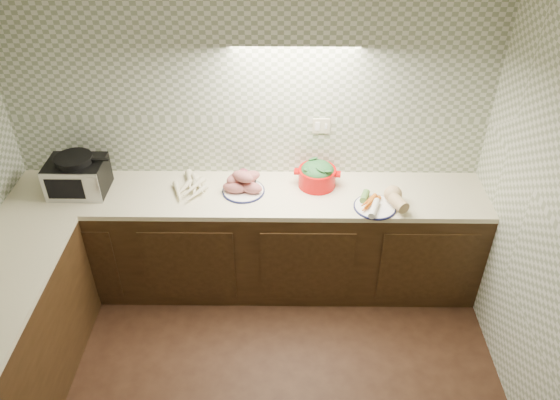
{
  "coord_description": "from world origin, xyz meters",
  "views": [
    {
      "loc": [
        0.28,
        -1.85,
        3.27
      ],
      "look_at": [
        0.25,
        1.25,
        1.02
      ],
      "focal_mm": 35.0,
      "sensor_mm": 36.0,
      "label": 1
    }
  ],
  "objects_px": {
    "parsnip_pile": "(194,186)",
    "veg_plate": "(383,199)",
    "onion_bowl": "(245,178)",
    "toaster_oven": "(77,175)",
    "dutch_oven": "(317,174)",
    "sweet_potato_plate": "(243,184)"
  },
  "relations": [
    {
      "from": "dutch_oven",
      "to": "veg_plate",
      "type": "height_order",
      "value": "dutch_oven"
    },
    {
      "from": "toaster_oven",
      "to": "parsnip_pile",
      "type": "distance_m",
      "value": 0.87
    },
    {
      "from": "dutch_oven",
      "to": "veg_plate",
      "type": "relative_size",
      "value": 0.92
    },
    {
      "from": "toaster_oven",
      "to": "dutch_oven",
      "type": "bearing_deg",
      "value": 3.19
    },
    {
      "from": "onion_bowl",
      "to": "dutch_oven",
      "type": "bearing_deg",
      "value": -2.74
    },
    {
      "from": "toaster_oven",
      "to": "dutch_oven",
      "type": "height_order",
      "value": "toaster_oven"
    },
    {
      "from": "sweet_potato_plate",
      "to": "onion_bowl",
      "type": "relative_size",
      "value": 2.0
    },
    {
      "from": "toaster_oven",
      "to": "onion_bowl",
      "type": "xyz_separation_m",
      "value": [
        1.24,
        0.12,
        -0.09
      ]
    },
    {
      "from": "toaster_oven",
      "to": "veg_plate",
      "type": "distance_m",
      "value": 2.27
    },
    {
      "from": "parsnip_pile",
      "to": "toaster_oven",
      "type": "bearing_deg",
      "value": -178.97
    },
    {
      "from": "onion_bowl",
      "to": "veg_plate",
      "type": "relative_size",
      "value": 0.41
    },
    {
      "from": "toaster_oven",
      "to": "veg_plate",
      "type": "xyz_separation_m",
      "value": [
        2.26,
        -0.16,
        -0.09
      ]
    },
    {
      "from": "sweet_potato_plate",
      "to": "onion_bowl",
      "type": "distance_m",
      "value": 0.11
    },
    {
      "from": "parsnip_pile",
      "to": "veg_plate",
      "type": "distance_m",
      "value": 1.41
    },
    {
      "from": "veg_plate",
      "to": "toaster_oven",
      "type": "bearing_deg",
      "value": 175.98
    },
    {
      "from": "toaster_oven",
      "to": "veg_plate",
      "type": "relative_size",
      "value": 1.07
    },
    {
      "from": "toaster_oven",
      "to": "parsnip_pile",
      "type": "xyz_separation_m",
      "value": [
        0.86,
        0.02,
        -0.1
      ]
    },
    {
      "from": "toaster_oven",
      "to": "onion_bowl",
      "type": "distance_m",
      "value": 1.25
    },
    {
      "from": "onion_bowl",
      "to": "toaster_oven",
      "type": "bearing_deg",
      "value": -174.45
    },
    {
      "from": "sweet_potato_plate",
      "to": "dutch_oven",
      "type": "relative_size",
      "value": 0.9
    },
    {
      "from": "parsnip_pile",
      "to": "sweet_potato_plate",
      "type": "bearing_deg",
      "value": -1.06
    },
    {
      "from": "sweet_potato_plate",
      "to": "veg_plate",
      "type": "relative_size",
      "value": 0.82
    }
  ]
}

